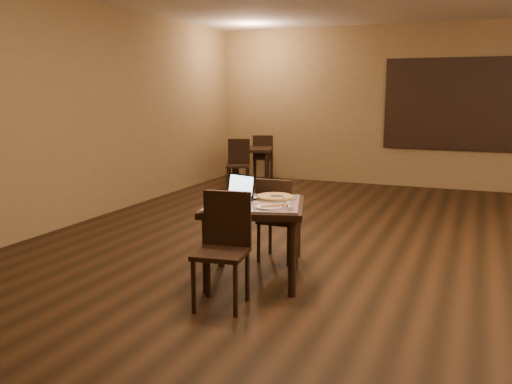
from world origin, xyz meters
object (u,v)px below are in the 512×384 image
at_px(tiled_table, 254,213).
at_px(pizza_pan, 275,198).
at_px(other_table_b_chair_near, 238,161).
at_px(chair_main_near, 224,242).
at_px(other_table_b_chair_far, 263,155).
at_px(chair_main_far, 277,215).
at_px(other_table_b, 251,154).
at_px(laptop, 239,193).

xyz_separation_m(tiled_table, pizza_pan, (0.12, 0.24, 0.11)).
distance_m(tiled_table, other_table_b_chair_near, 4.89).
bearing_deg(chair_main_near, other_table_b_chair_far, 100.83).
xyz_separation_m(pizza_pan, other_table_b_chair_near, (-2.26, 4.15, -0.25)).
bearing_deg(chair_main_near, chair_main_far, 81.46).
relative_size(tiled_table, other_table_b, 1.19).
bearing_deg(other_table_b_chair_near, other_table_b_chair_far, 68.54).
relative_size(other_table_b, other_table_b_chair_far, 1.05).
bearing_deg(other_table_b_chair_far, laptop, 90.70).
relative_size(tiled_table, laptop, 3.00).
bearing_deg(laptop, other_table_b, 129.33).
distance_m(chair_main_near, other_table_b, 5.93).
relative_size(tiled_table, other_table_b_chair_far, 1.24).
height_order(pizza_pan, other_table_b, pizza_pan).
relative_size(chair_main_near, laptop, 2.51).
bearing_deg(chair_main_near, tiled_table, 80.88).
bearing_deg(chair_main_far, other_table_b_chair_far, -66.23).
height_order(tiled_table, other_table_b_chair_far, other_table_b_chair_far).
bearing_deg(other_table_b_chair_far, tiled_table, 92.21).
height_order(chair_main_near, chair_main_far, chair_main_near).
distance_m(other_table_b, other_table_b_chair_near, 0.55).
bearing_deg(other_table_b_chair_near, laptop, -84.32).
relative_size(tiled_table, chair_main_near, 1.20).
height_order(chair_main_far, other_table_b, chair_main_far).
bearing_deg(chair_main_near, laptop, 96.64).
distance_m(chair_main_near, laptop, 0.80).
distance_m(tiled_table, other_table_b_chair_far, 5.86).
bearing_deg(other_table_b_chair_near, pizza_pan, -80.10).
bearing_deg(chair_main_far, tiled_table, 90.49).
xyz_separation_m(chair_main_far, pizza_pan, (0.12, -0.38, 0.26)).
distance_m(laptop, other_table_b_chair_near, 4.72).
height_order(tiled_table, other_table_b_chair_near, other_table_b_chair_near).
relative_size(other_table_b_chair_near, other_table_b_chair_far, 1.00).
distance_m(chair_main_near, other_table_b_chair_far, 6.43).
bearing_deg(chair_main_far, chair_main_near, 89.92).
bearing_deg(other_table_b, chair_main_near, -87.92).
bearing_deg(tiled_table, other_table_b_chair_far, 94.47).
distance_m(laptop, other_table_b, 5.20).
distance_m(laptop, other_table_b_chair_far, 5.70).
xyz_separation_m(laptop, pizza_pan, (0.32, 0.14, -0.05)).
xyz_separation_m(chair_main_far, other_table_b, (-2.12, 4.31, 0.09)).
height_order(tiled_table, laptop, laptop).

